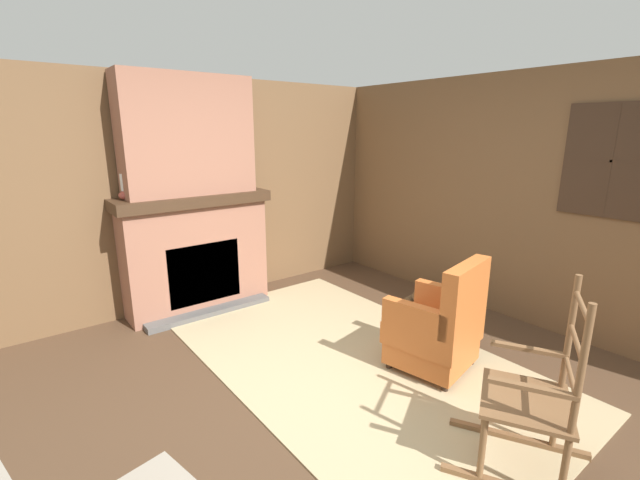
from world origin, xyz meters
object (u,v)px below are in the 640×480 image
at_px(rocking_chair, 532,407).
at_px(oil_lamp_vase, 125,191).
at_px(storage_case, 202,186).
at_px(armchair, 438,329).
at_px(firewood_stack, 428,299).

xyz_separation_m(rocking_chair, oil_lamp_vase, (-3.40, -1.18, 0.93)).
bearing_deg(storage_case, armchair, 19.90).
distance_m(armchair, oil_lamp_vase, 3.08).
distance_m(armchair, firewood_stack, 1.33).
bearing_deg(firewood_stack, oil_lamp_vase, -120.82).
xyz_separation_m(firewood_stack, storage_case, (-1.56, -1.86, 1.23)).
relative_size(armchair, storage_case, 3.89).
height_order(armchair, firewood_stack, armchair).
xyz_separation_m(armchair, firewood_stack, (-0.85, 0.99, -0.27)).
bearing_deg(firewood_stack, armchair, -49.06).
xyz_separation_m(rocking_chair, firewood_stack, (-1.83, 1.45, -0.32)).
bearing_deg(oil_lamp_vase, armchair, 34.07).
relative_size(armchair, firewood_stack, 1.98).
relative_size(rocking_chair, storage_case, 4.70).
bearing_deg(firewood_stack, rocking_chair, -38.26).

